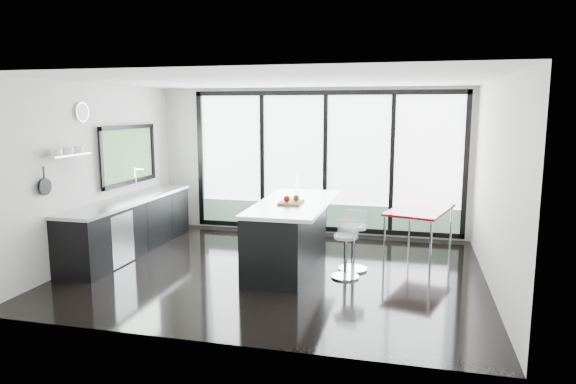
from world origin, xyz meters
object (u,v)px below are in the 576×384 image
(island, at_px, (288,233))
(red_table, at_px, (419,232))
(bar_stool_near, at_px, (345,256))
(bar_stool_far, at_px, (353,248))

(island, distance_m, red_table, 2.25)
(bar_stool_near, height_order, red_table, red_table)
(island, distance_m, bar_stool_far, 1.02)
(island, xyz_separation_m, red_table, (1.97, 1.09, -0.12))
(island, distance_m, bar_stool_near, 1.04)
(bar_stool_near, bearing_deg, red_table, 61.97)
(bar_stool_near, xyz_separation_m, red_table, (1.03, 1.49, 0.07))
(bar_stool_near, relative_size, bar_stool_far, 0.92)
(bar_stool_far, xyz_separation_m, red_table, (0.96, 1.10, 0.04))
(bar_stool_far, bearing_deg, island, -177.66)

